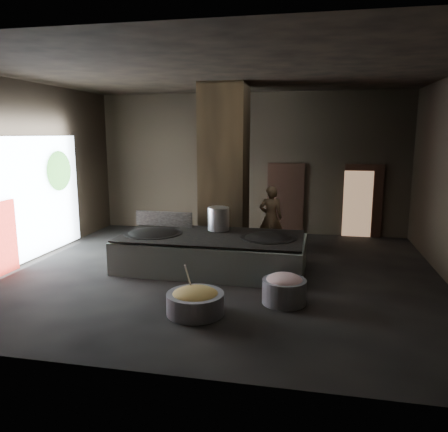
% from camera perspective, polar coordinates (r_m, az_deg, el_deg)
% --- Properties ---
extents(floor, '(10.00, 9.00, 0.10)m').
position_cam_1_polar(floor, '(10.37, -0.45, -7.62)').
color(floor, black).
rests_on(floor, ground).
extents(ceiling, '(10.00, 9.00, 0.10)m').
position_cam_1_polar(ceiling, '(9.93, -0.49, 18.45)').
color(ceiling, black).
rests_on(ceiling, back_wall).
extents(back_wall, '(10.00, 0.10, 4.50)m').
position_cam_1_polar(back_wall, '(14.36, 3.37, 6.84)').
color(back_wall, black).
rests_on(back_wall, ground).
extents(front_wall, '(10.00, 0.10, 4.50)m').
position_cam_1_polar(front_wall, '(5.56, -10.35, 0.60)').
color(front_wall, black).
rests_on(front_wall, ground).
extents(left_wall, '(0.10, 9.00, 4.50)m').
position_cam_1_polar(left_wall, '(12.01, -24.85, 5.13)').
color(left_wall, black).
rests_on(left_wall, ground).
extents(pillar, '(1.20, 1.20, 4.50)m').
position_cam_1_polar(pillar, '(11.80, 0.05, 6.03)').
color(pillar, black).
rests_on(pillar, ground).
extents(hearth_platform, '(4.44, 2.20, 0.76)m').
position_cam_1_polar(hearth_platform, '(10.50, -1.63, -4.93)').
color(hearth_platform, '#B5C9B6').
rests_on(hearth_platform, ground).
extents(platform_cap, '(4.30, 2.06, 0.03)m').
position_cam_1_polar(platform_cap, '(10.39, -1.64, -2.63)').
color(platform_cap, black).
rests_on(platform_cap, hearth_platform).
extents(wok_left, '(1.39, 1.39, 0.38)m').
position_cam_1_polar(wok_left, '(10.78, -9.23, -2.63)').
color(wok_left, black).
rests_on(wok_left, hearth_platform).
extents(wok_left_rim, '(1.41, 1.41, 0.05)m').
position_cam_1_polar(wok_left_rim, '(10.76, -9.24, -2.27)').
color(wok_left_rim, black).
rests_on(wok_left_rim, hearth_platform).
extents(wok_right, '(1.29, 1.29, 0.36)m').
position_cam_1_polar(wok_right, '(10.24, 5.81, -3.26)').
color(wok_right, black).
rests_on(wok_right, hearth_platform).
extents(wok_right_rim, '(1.32, 1.32, 0.05)m').
position_cam_1_polar(wok_right_rim, '(10.22, 5.82, -2.88)').
color(wok_right_rim, black).
rests_on(wok_right_rim, hearth_platform).
extents(stock_pot, '(0.54, 0.54, 0.57)m').
position_cam_1_polar(stock_pot, '(10.84, -0.73, -0.36)').
color(stock_pot, silver).
rests_on(stock_pot, hearth_platform).
extents(splash_guard, '(1.53, 0.09, 0.38)m').
position_cam_1_polar(splash_guard, '(11.45, -7.86, -0.37)').
color(splash_guard, black).
rests_on(splash_guard, hearth_platform).
extents(cook, '(0.69, 0.49, 1.78)m').
position_cam_1_polar(cook, '(12.32, 6.12, -0.20)').
color(cook, brown).
rests_on(cook, ground).
extents(veg_basin, '(1.31, 1.31, 0.38)m').
position_cam_1_polar(veg_basin, '(8.06, -3.76, -11.31)').
color(veg_basin, gray).
rests_on(veg_basin, ground).
extents(veg_fill, '(0.86, 0.86, 0.26)m').
position_cam_1_polar(veg_fill, '(8.00, -3.77, -10.27)').
color(veg_fill, '#97A550').
rests_on(veg_fill, veg_basin).
extents(ladle, '(0.08, 0.41, 0.74)m').
position_cam_1_polar(ladle, '(8.10, -4.54, -8.49)').
color(ladle, silver).
rests_on(ladle, veg_basin).
extents(meat_basin, '(1.00, 1.00, 0.47)m').
position_cam_1_polar(meat_basin, '(8.57, 7.85, -9.72)').
color(meat_basin, gray).
rests_on(meat_basin, ground).
extents(meat_fill, '(0.70, 0.70, 0.27)m').
position_cam_1_polar(meat_fill, '(8.50, 7.89, -8.34)').
color(meat_fill, '#CD7B80').
rests_on(meat_fill, meat_basin).
extents(doorway_near, '(1.18, 0.08, 2.38)m').
position_cam_1_polar(doorway_near, '(14.26, 8.04, 2.08)').
color(doorway_near, black).
rests_on(doorway_near, ground).
extents(doorway_near_glow, '(0.89, 0.04, 2.09)m').
position_cam_1_polar(doorway_near_glow, '(14.34, 7.44, 1.94)').
color(doorway_near_glow, '#8C6647').
rests_on(doorway_near_glow, ground).
extents(doorway_far, '(1.18, 0.08, 2.38)m').
position_cam_1_polar(doorway_far, '(14.31, 17.67, 1.71)').
color(doorway_far, black).
rests_on(doorway_far, ground).
extents(doorway_far_glow, '(0.87, 0.04, 2.07)m').
position_cam_1_polar(doorway_far_glow, '(14.25, 17.04, 1.51)').
color(doorway_far_glow, '#8C6647').
rests_on(doorway_far_glow, ground).
extents(left_opening, '(0.04, 4.20, 3.10)m').
position_cam_1_polar(left_opening, '(12.18, -23.68, 2.20)').
color(left_opening, white).
rests_on(left_opening, ground).
extents(pavilion_sliver, '(0.05, 0.90, 1.70)m').
position_cam_1_polar(pavilion_sliver, '(11.25, -26.90, -2.59)').
color(pavilion_sliver, maroon).
rests_on(pavilion_sliver, ground).
extents(tree_silhouette, '(0.28, 1.10, 1.10)m').
position_cam_1_polar(tree_silhouette, '(12.97, -20.73, 5.54)').
color(tree_silhouette, '#194714').
rests_on(tree_silhouette, left_opening).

